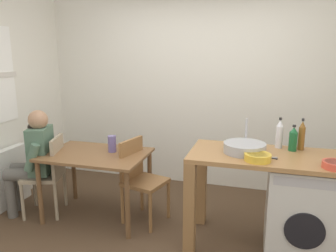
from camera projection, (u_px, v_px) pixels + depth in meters
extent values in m
plane|color=#4C3826|center=(160.00, 251.00, 3.07)|extent=(5.46, 5.46, 0.00)
cube|color=silver|center=(199.00, 87.00, 4.40)|extent=(4.60, 0.10, 2.70)
cube|color=white|center=(2.00, 181.00, 3.82)|extent=(0.10, 0.80, 0.70)
cube|color=brown|center=(96.00, 155.00, 3.57)|extent=(1.10, 0.76, 0.03)
cylinder|color=brown|center=(40.00, 193.00, 3.48)|extent=(0.05, 0.05, 0.71)
cylinder|color=brown|center=(127.00, 205.00, 3.21)|extent=(0.05, 0.05, 0.71)
cylinder|color=brown|center=(74.00, 172.00, 4.10)|extent=(0.05, 0.05, 0.71)
cylinder|color=brown|center=(150.00, 180.00, 3.83)|extent=(0.05, 0.05, 0.71)
cube|color=gray|center=(43.00, 176.00, 3.70)|extent=(0.50, 0.50, 0.04)
cube|color=gray|center=(58.00, 157.00, 3.66)|extent=(0.15, 0.37, 0.45)
cylinder|color=gray|center=(22.00, 202.00, 3.57)|extent=(0.04, 0.04, 0.45)
cylinder|color=gray|center=(35.00, 188.00, 3.93)|extent=(0.04, 0.04, 0.45)
cylinder|color=gray|center=(56.00, 201.00, 3.58)|extent=(0.04, 0.04, 0.45)
cylinder|color=gray|center=(65.00, 188.00, 3.93)|extent=(0.04, 0.04, 0.45)
cube|color=olive|center=(145.00, 182.00, 3.53)|extent=(0.49, 0.49, 0.04)
cube|color=olive|center=(131.00, 159.00, 3.57)|extent=(0.13, 0.38, 0.45)
cylinder|color=olive|center=(168.00, 199.00, 3.64)|extent=(0.04, 0.04, 0.45)
cylinder|color=olive|center=(150.00, 212.00, 3.34)|extent=(0.04, 0.04, 0.45)
cylinder|color=olive|center=(142.00, 192.00, 3.82)|extent=(0.04, 0.04, 0.45)
cylinder|color=olive|center=(122.00, 204.00, 3.52)|extent=(0.04, 0.04, 0.45)
cylinder|color=#595651|center=(11.00, 198.00, 3.66)|extent=(0.11, 0.11, 0.45)
cylinder|color=#595651|center=(18.00, 191.00, 3.83)|extent=(0.11, 0.11, 0.45)
cylinder|color=#595651|center=(23.00, 175.00, 3.60)|extent=(0.42, 0.25, 0.14)
cylinder|color=#595651|center=(30.00, 169.00, 3.78)|extent=(0.42, 0.25, 0.14)
cube|color=#4C6B56|center=(41.00, 150.00, 3.64)|extent=(0.29, 0.38, 0.52)
cylinder|color=#4C6B56|center=(32.00, 158.00, 3.43)|extent=(0.21, 0.14, 0.31)
cylinder|color=#4C6B56|center=(45.00, 146.00, 3.84)|extent=(0.21, 0.14, 0.31)
sphere|color=#A57A5B|center=(38.00, 120.00, 3.56)|extent=(0.21, 0.21, 0.21)
sphere|color=black|center=(33.00, 127.00, 3.58)|extent=(0.12, 0.12, 0.12)
cube|color=#9E7042|center=(274.00, 157.00, 2.93)|extent=(1.50, 0.68, 0.04)
cube|color=olive|center=(190.00, 209.00, 2.95)|extent=(0.10, 0.10, 0.88)
cube|color=olive|center=(201.00, 184.00, 3.49)|extent=(0.10, 0.10, 0.88)
cube|color=silver|center=(301.00, 209.00, 2.96)|extent=(0.60, 0.60, 0.86)
cylinder|color=black|center=(304.00, 231.00, 2.69)|extent=(0.32, 0.02, 0.32)
cube|color=#B2B2B7|center=(309.00, 184.00, 2.60)|extent=(0.54, 0.01, 0.08)
cylinder|color=#9EA0A5|center=(245.00, 148.00, 2.99)|extent=(0.38, 0.38, 0.09)
cylinder|color=#B2B2B7|center=(246.00, 133.00, 3.13)|extent=(0.02, 0.02, 0.28)
cylinder|color=silver|center=(279.00, 137.00, 3.12)|extent=(0.07, 0.07, 0.21)
cone|color=silver|center=(280.00, 123.00, 3.09)|extent=(0.06, 0.06, 0.06)
cylinder|color=#262626|center=(281.00, 119.00, 3.08)|extent=(0.03, 0.03, 0.02)
cylinder|color=#19592D|center=(293.00, 142.00, 3.03)|extent=(0.08, 0.08, 0.18)
cone|color=#19592D|center=(294.00, 130.00, 3.01)|extent=(0.07, 0.07, 0.05)
cylinder|color=#262626|center=(294.00, 126.00, 3.00)|extent=(0.03, 0.03, 0.02)
cylinder|color=brown|center=(301.00, 139.00, 3.06)|extent=(0.06, 0.06, 0.21)
cone|color=brown|center=(303.00, 124.00, 3.03)|extent=(0.05, 0.05, 0.06)
cylinder|color=#262626|center=(303.00, 120.00, 3.02)|extent=(0.02, 0.02, 0.02)
cylinder|color=gold|center=(258.00, 157.00, 2.77)|extent=(0.22, 0.22, 0.06)
cylinder|color=olive|center=(258.00, 155.00, 2.77)|extent=(0.18, 0.18, 0.03)
cylinder|color=#D84C38|center=(335.00, 165.00, 2.59)|extent=(0.20, 0.20, 0.05)
cylinder|color=maroon|center=(335.00, 163.00, 2.59)|extent=(0.16, 0.16, 0.03)
cylinder|color=slate|center=(112.00, 144.00, 3.60)|extent=(0.09, 0.09, 0.18)
cube|color=#B2B2B7|center=(269.00, 158.00, 2.84)|extent=(0.15, 0.06, 0.01)
cube|color=#262628|center=(269.00, 158.00, 2.84)|extent=(0.15, 0.06, 0.01)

